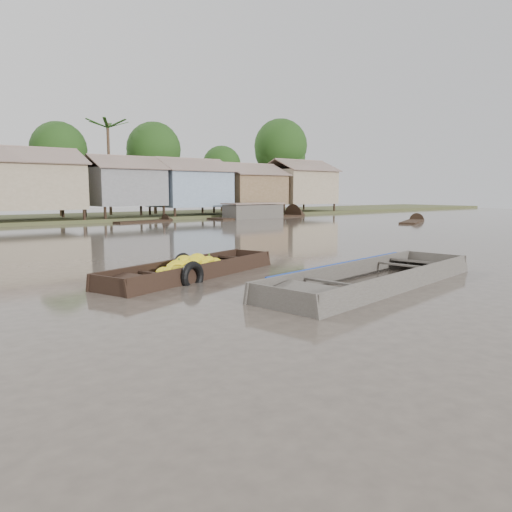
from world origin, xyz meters
TOP-DOWN VIEW (x-y plane):
  - ground at (0.00, 0.00)m, footprint 120.00×120.00m
  - riverbank at (3.03, 31.86)m, footprint 120.00×12.47m
  - banana_boat at (-0.13, 3.33)m, footprint 6.06×3.23m
  - viewer_boat at (2.79, -0.50)m, footprint 7.61×3.11m
  - distant_boats at (12.75, 24.66)m, footprint 47.33×15.50m

SIDE VIEW (x-z plane):
  - ground at x=0.00m, z-range 0.00..0.00m
  - viewer_boat at x=2.79m, z-range -0.24..0.36m
  - banana_boat at x=-0.13m, z-range -0.24..0.60m
  - distant_boats at x=12.75m, z-range -0.49..0.89m
  - riverbank at x=3.03m, z-range -2.04..8.18m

